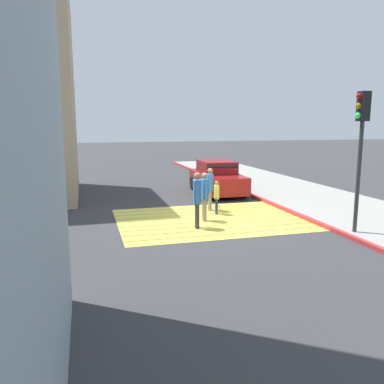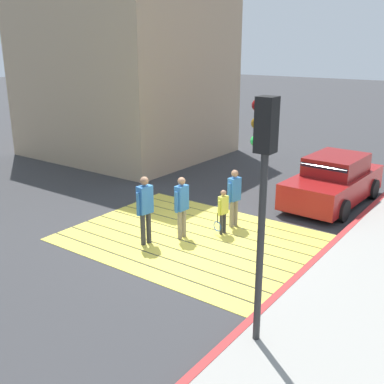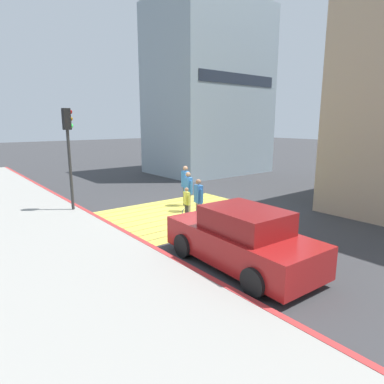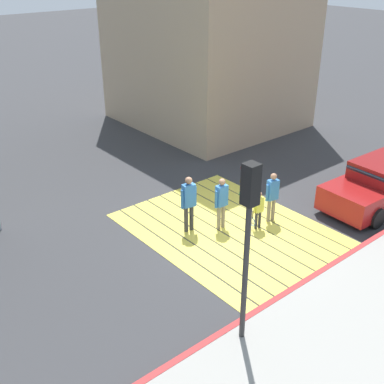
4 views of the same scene
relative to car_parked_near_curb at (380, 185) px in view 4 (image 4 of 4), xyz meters
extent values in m
plane|color=#38383A|center=(2.00, 5.01, -0.73)|extent=(120.00, 120.00, 0.00)
cube|color=#EAD64C|center=(2.00, 2.81, -0.73)|extent=(6.40, 0.50, 0.01)
cube|color=#EAD64C|center=(2.00, 3.36, -0.73)|extent=(6.40, 0.50, 0.01)
cube|color=#EAD64C|center=(2.00, 3.91, -0.73)|extent=(6.40, 0.50, 0.01)
cube|color=#EAD64C|center=(2.00, 4.46, -0.73)|extent=(6.40, 0.50, 0.01)
cube|color=#EAD64C|center=(2.00, 5.01, -0.73)|extent=(6.40, 0.50, 0.01)
cube|color=#EAD64C|center=(2.00, 5.56, -0.73)|extent=(6.40, 0.50, 0.01)
cube|color=#EAD64C|center=(2.00, 6.11, -0.73)|extent=(6.40, 0.50, 0.01)
cube|color=#EAD64C|center=(2.00, 6.66, -0.73)|extent=(6.40, 0.50, 0.01)
cube|color=#EAD64C|center=(2.00, 7.21, -0.73)|extent=(6.40, 0.50, 0.01)
cube|color=#BC3333|center=(-1.25, 5.01, -0.67)|extent=(0.16, 40.00, 0.13)
cube|color=tan|center=(10.50, -1.53, 3.86)|extent=(8.00, 7.00, 9.18)
cube|color=#232B38|center=(10.50, -5.05, 4.32)|extent=(6.80, 0.03, 0.70)
cube|color=maroon|center=(0.00, 0.03, -0.14)|extent=(1.97, 4.37, 0.80)
cube|color=#1E2833|center=(0.03, 0.80, 0.48)|extent=(1.49, 0.39, 0.49)
cylinder|color=black|center=(0.94, 1.32, -0.40)|extent=(0.25, 0.67, 0.66)
cylinder|color=black|center=(-0.83, 1.40, -0.40)|extent=(0.25, 0.67, 0.66)
cylinder|color=black|center=(0.83, -1.34, -0.40)|extent=(0.25, 0.67, 0.66)
cylinder|color=#2D2D2D|center=(-1.60, 8.06, 0.97)|extent=(0.12, 0.12, 3.40)
cube|color=black|center=(-1.60, 8.06, 3.09)|extent=(0.28, 0.28, 0.84)
sphere|color=maroon|center=(-1.44, 8.06, 3.37)|extent=(0.18, 0.18, 0.18)
sphere|color=#956310|center=(-1.44, 8.06, 3.10)|extent=(0.18, 0.18, 0.18)
sphere|color=#35FF59|center=(-1.44, 8.06, 2.83)|extent=(0.18, 0.18, 0.18)
cylinder|color=#333338|center=(2.76, 6.09, -0.30)|extent=(0.13, 0.13, 0.86)
cylinder|color=#333338|center=(2.73, 5.90, -0.30)|extent=(0.13, 0.13, 0.86)
cube|color=#3372BF|center=(2.74, 5.99, 0.48)|extent=(0.29, 0.41, 0.71)
sphere|color=#9E7051|center=(2.74, 5.99, 0.97)|extent=(0.22, 0.22, 0.22)
cylinder|color=#3372BF|center=(2.78, 6.21, 0.41)|extent=(0.09, 0.09, 0.61)
cylinder|color=#3372BF|center=(2.71, 5.78, 0.41)|extent=(0.09, 0.09, 0.61)
cylinder|color=gray|center=(2.24, 5.22, -0.34)|extent=(0.12, 0.12, 0.80)
cylinder|color=gray|center=(2.23, 5.05, -0.34)|extent=(0.12, 0.12, 0.80)
cube|color=#3372BF|center=(2.23, 5.13, 0.40)|extent=(0.23, 0.36, 0.66)
sphere|color=#9E7051|center=(2.23, 5.13, 0.85)|extent=(0.21, 0.21, 0.21)
cylinder|color=#3372BF|center=(2.24, 5.34, 0.33)|extent=(0.09, 0.09, 0.56)
cylinder|color=#3372BF|center=(2.22, 4.93, 0.33)|extent=(0.09, 0.09, 0.56)
cylinder|color=gray|center=(1.56, 3.71, -0.34)|extent=(0.12, 0.12, 0.79)
cylinder|color=gray|center=(1.52, 3.54, -0.34)|extent=(0.12, 0.12, 0.79)
cube|color=#3372BF|center=(1.54, 3.62, 0.38)|extent=(0.28, 0.38, 0.65)
sphere|color=#9E7051|center=(1.54, 3.62, 0.83)|extent=(0.20, 0.20, 0.20)
cylinder|color=#3372BF|center=(1.58, 3.82, 0.31)|extent=(0.09, 0.09, 0.56)
cylinder|color=#3372BF|center=(1.50, 3.42, 0.31)|extent=(0.09, 0.09, 0.56)
cylinder|color=#333338|center=(1.50, 4.33, -0.44)|extent=(0.09, 0.09, 0.59)
cylinder|color=#333338|center=(1.48, 4.21, -0.44)|extent=(0.09, 0.09, 0.59)
cube|color=#D8D84C|center=(1.49, 4.27, 0.10)|extent=(0.21, 0.29, 0.49)
sphere|color=#9E7051|center=(1.49, 4.27, 0.45)|extent=(0.15, 0.15, 0.15)
cylinder|color=#D8D84C|center=(1.52, 4.43, 0.06)|extent=(0.06, 0.06, 0.42)
cylinder|color=#D8D84C|center=(1.46, 4.11, 0.06)|extent=(0.06, 0.06, 0.42)
cylinder|color=black|center=(1.56, 4.44, -0.23)|extent=(0.03, 0.03, 0.28)
torus|color=blue|center=(1.56, 4.44, -0.48)|extent=(0.28, 0.08, 0.28)
camera|label=1|loc=(6.16, 17.78, 2.59)|focal=36.69mm
camera|label=2|loc=(-4.74, 14.26, 4.24)|focal=43.45mm
camera|label=3|loc=(-6.06, -5.59, 2.95)|focal=31.08mm
camera|label=4|loc=(-7.11, 14.07, 6.98)|focal=45.09mm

